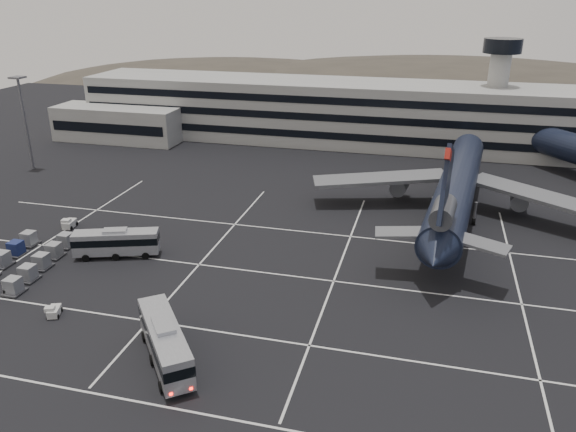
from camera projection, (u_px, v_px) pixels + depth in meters
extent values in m
plane|color=black|center=(232.00, 285.00, 68.97)|extent=(260.00, 260.00, 0.00)
cube|color=silver|center=(146.00, 403.00, 49.24)|extent=(90.00, 0.25, 0.01)
cube|color=silver|center=(200.00, 329.00, 60.00)|extent=(90.00, 0.25, 0.01)
cube|color=silver|center=(242.00, 270.00, 72.55)|extent=(90.00, 0.25, 0.01)
cube|color=silver|center=(272.00, 228.00, 85.10)|extent=(90.00, 0.25, 0.01)
cube|color=silver|center=(51.00, 239.00, 81.32)|extent=(0.25, 55.00, 0.01)
cube|color=silver|center=(205.00, 258.00, 75.74)|extent=(0.25, 55.00, 0.01)
cube|color=silver|center=(336.00, 274.00, 71.55)|extent=(0.25, 55.00, 0.01)
cube|color=silver|center=(520.00, 296.00, 66.44)|extent=(0.25, 55.00, 0.01)
cube|color=gray|center=(336.00, 112.00, 130.87)|extent=(120.00, 18.00, 14.00)
cube|color=black|center=(328.00, 136.00, 124.08)|extent=(118.00, 0.20, 1.60)
cube|color=black|center=(329.00, 118.00, 122.57)|extent=(118.00, 0.20, 1.60)
cube|color=black|center=(329.00, 101.00, 121.17)|extent=(118.00, 0.20, 1.60)
cube|color=gray|center=(118.00, 124.00, 132.87)|extent=(30.00, 10.00, 8.00)
cylinder|color=gray|center=(495.00, 100.00, 123.02)|extent=(4.40, 4.40, 22.00)
cylinder|color=black|center=(503.00, 46.00, 118.68)|extent=(8.00, 8.00, 3.00)
ellipsoid|color=#38332B|center=(236.00, 100.00, 239.28)|extent=(196.00, 140.00, 32.00)
ellipsoid|color=#38332B|center=(453.00, 118.00, 219.49)|extent=(252.00, 180.00, 44.00)
cylinder|color=slate|center=(26.00, 125.00, 109.73)|extent=(0.50, 0.50, 18.00)
cube|color=slate|center=(17.00, 77.00, 106.30)|extent=(2.40, 2.40, 0.35)
cylinder|color=black|center=(457.00, 186.00, 87.26)|extent=(10.70, 48.32, 5.60)
cone|color=black|center=(469.00, 145.00, 109.96)|extent=(6.05, 5.07, 5.60)
cone|color=black|center=(436.00, 257.00, 64.30)|extent=(5.55, 5.51, 5.04)
cube|color=black|center=(446.00, 187.00, 64.54)|extent=(1.51, 9.47, 10.97)
cube|color=#B02017|center=(448.00, 155.00, 61.66)|extent=(0.89, 3.27, 2.24)
cylinder|color=#595B60|center=(443.00, 212.00, 66.22)|extent=(3.33, 6.25, 2.70)
cube|color=slate|center=(406.00, 232.00, 69.35)|extent=(7.79, 3.95, 0.87)
cube|color=slate|center=(477.00, 242.00, 66.60)|extent=(8.13, 5.38, 0.87)
cube|color=slate|center=(380.00, 179.00, 93.38)|extent=(22.67, 11.30, 1.75)
cylinder|color=#595B60|center=(400.00, 185.00, 95.64)|extent=(3.27, 5.76, 2.70)
cube|color=slate|center=(542.00, 197.00, 85.21)|extent=(21.99, 15.23, 1.75)
cylinder|color=#595B60|center=(519.00, 198.00, 89.43)|extent=(3.27, 5.76, 2.70)
cylinder|color=slate|center=(463.00, 176.00, 101.70)|extent=(0.44, 0.44, 3.00)
cylinder|color=black|center=(462.00, 185.00, 102.32)|extent=(0.61, 1.15, 1.10)
cylinder|color=slate|center=(432.00, 206.00, 87.71)|extent=(0.44, 0.44, 3.00)
cylinder|color=black|center=(431.00, 216.00, 88.33)|extent=(0.61, 1.15, 1.10)
cylinder|color=slate|center=(475.00, 211.00, 85.61)|extent=(0.44, 0.44, 3.00)
cylinder|color=black|center=(474.00, 221.00, 86.24)|extent=(0.61, 1.15, 1.10)
cone|color=black|center=(509.00, 129.00, 122.57)|extent=(7.18, 6.98, 5.60)
cube|color=gray|center=(165.00, 341.00, 53.97)|extent=(9.81, 11.44, 3.36)
cube|color=black|center=(165.00, 338.00, 53.82)|extent=(9.89, 11.52, 1.06)
cube|color=gray|center=(163.00, 325.00, 53.26)|extent=(3.48, 3.75, 0.39)
cylinder|color=black|center=(161.00, 387.00, 50.45)|extent=(0.95, 1.07, 1.08)
cylinder|color=black|center=(192.00, 379.00, 51.49)|extent=(0.95, 1.07, 1.08)
cylinder|color=black|center=(152.00, 360.00, 54.12)|extent=(0.95, 1.07, 1.08)
cylinder|color=black|center=(181.00, 353.00, 55.15)|extent=(0.95, 1.07, 1.08)
cylinder|color=black|center=(144.00, 336.00, 57.78)|extent=(0.95, 1.07, 1.08)
cylinder|color=black|center=(171.00, 330.00, 58.82)|extent=(0.95, 1.07, 1.08)
cube|color=#FF0C05|center=(171.00, 394.00, 48.87)|extent=(0.28, 0.24, 0.25)
cube|color=#FF0C05|center=(191.00, 389.00, 49.53)|extent=(0.28, 0.24, 0.25)
cube|color=gray|center=(116.00, 242.00, 75.49)|extent=(11.42, 6.12, 3.06)
cube|color=black|center=(116.00, 240.00, 75.36)|extent=(11.50, 6.20, 0.97)
cube|color=gray|center=(115.00, 231.00, 74.85)|extent=(3.43, 2.55, 0.36)
cylinder|color=black|center=(146.00, 256.00, 75.23)|extent=(1.03, 0.63, 0.98)
cylinder|color=black|center=(148.00, 248.00, 77.58)|extent=(1.03, 0.63, 0.98)
cylinder|color=black|center=(116.00, 257.00, 74.92)|extent=(1.03, 0.63, 0.98)
cylinder|color=black|center=(119.00, 249.00, 77.27)|extent=(1.03, 0.63, 0.98)
cylinder|color=black|center=(86.00, 258.00, 74.62)|extent=(1.03, 0.63, 0.98)
cylinder|color=black|center=(90.00, 250.00, 76.97)|extent=(1.03, 0.63, 0.98)
cube|color=beige|center=(70.00, 224.00, 85.11)|extent=(1.69, 2.65, 1.02)
cube|color=beige|center=(67.00, 221.00, 84.33)|extent=(1.37, 1.18, 0.56)
cylinder|color=black|center=(63.00, 228.00, 84.45)|extent=(0.34, 0.66, 0.63)
cylinder|color=black|center=(71.00, 228.00, 84.33)|extent=(0.34, 0.66, 0.63)
cylinder|color=black|center=(69.00, 223.00, 86.12)|extent=(0.34, 0.66, 0.63)
cylinder|color=black|center=(76.00, 224.00, 85.99)|extent=(0.34, 0.66, 0.63)
cube|color=beige|center=(54.00, 311.00, 62.30)|extent=(1.76, 2.32, 0.84)
cube|color=beige|center=(52.00, 309.00, 61.66)|extent=(1.26, 1.14, 0.47)
cylinder|color=black|center=(48.00, 317.00, 61.66)|extent=(0.37, 0.56, 0.52)
cylinder|color=black|center=(58.00, 317.00, 61.75)|extent=(0.37, 0.56, 0.52)
cylinder|color=black|center=(52.00, 310.00, 63.04)|extent=(0.37, 0.56, 0.52)
cylinder|color=black|center=(61.00, 309.00, 63.13)|extent=(0.37, 0.56, 0.52)
cube|color=#2D2D30|center=(15.00, 292.00, 66.92)|extent=(2.39, 2.66, 0.20)
cylinder|color=black|center=(15.00, 293.00, 66.94)|extent=(0.11, 0.22, 0.22)
cube|color=#94979C|center=(13.00, 285.00, 66.55)|extent=(1.91, 1.91, 1.74)
cube|color=#2D2D30|center=(29.00, 279.00, 69.92)|extent=(2.39, 2.66, 0.20)
cylinder|color=black|center=(29.00, 279.00, 69.95)|extent=(0.11, 0.22, 0.22)
cube|color=#94979C|center=(28.00, 272.00, 69.56)|extent=(1.91, 1.91, 1.74)
cube|color=#2D2D30|center=(3.00, 265.00, 73.49)|extent=(2.39, 2.66, 0.20)
cylinder|color=black|center=(3.00, 265.00, 73.52)|extent=(0.11, 0.22, 0.22)
cube|color=#94979C|center=(2.00, 258.00, 73.13)|extent=(1.91, 1.91, 1.74)
cube|color=#2D2D30|center=(43.00, 267.00, 72.93)|extent=(2.39, 2.66, 0.20)
cylinder|color=black|center=(43.00, 267.00, 72.95)|extent=(0.11, 0.22, 0.22)
cube|color=#94979C|center=(41.00, 260.00, 72.56)|extent=(1.91, 1.91, 1.74)
cube|color=#2D2D30|center=(17.00, 254.00, 76.50)|extent=(2.39, 2.66, 0.20)
cylinder|color=black|center=(17.00, 254.00, 76.52)|extent=(0.11, 0.22, 0.22)
cube|color=navy|center=(16.00, 248.00, 76.13)|extent=(1.91, 1.91, 1.74)
cube|color=#2D2D30|center=(55.00, 256.00, 75.93)|extent=(2.39, 2.66, 0.20)
cylinder|color=black|center=(55.00, 256.00, 75.96)|extent=(0.11, 0.22, 0.22)
cube|color=#94979C|center=(54.00, 250.00, 75.57)|extent=(1.91, 1.91, 1.74)
cube|color=#2D2D30|center=(30.00, 244.00, 79.50)|extent=(2.39, 2.66, 0.20)
cylinder|color=black|center=(30.00, 244.00, 79.53)|extent=(0.11, 0.22, 0.22)
cube|color=#94979C|center=(29.00, 238.00, 79.14)|extent=(1.91, 1.91, 1.74)
cube|color=#2D2D30|center=(67.00, 246.00, 78.94)|extent=(2.39, 2.66, 0.20)
cylinder|color=black|center=(67.00, 246.00, 78.96)|extent=(0.11, 0.22, 0.22)
cube|color=#94979C|center=(66.00, 239.00, 78.57)|extent=(1.91, 1.91, 1.74)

